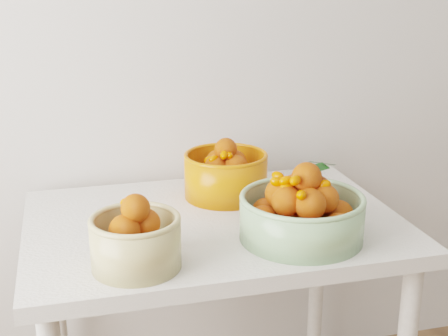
{
  "coord_description": "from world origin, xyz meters",
  "views": [
    {
      "loc": [
        -0.77,
        0.09,
        1.4
      ],
      "look_at": [
        -0.39,
        1.52,
        0.92
      ],
      "focal_mm": 50.0,
      "sensor_mm": 36.0,
      "label": 1
    }
  ],
  "objects_px": {
    "table": "(214,251)",
    "bowl_orange": "(226,174)",
    "bowl_cream": "(136,240)",
    "bowl_green": "(301,212)"
  },
  "relations": [
    {
      "from": "table",
      "to": "bowl_cream",
      "type": "distance_m",
      "value": 0.37
    },
    {
      "from": "table",
      "to": "bowl_cream",
      "type": "xyz_separation_m",
      "value": [
        -0.24,
        -0.23,
        0.16
      ]
    },
    {
      "from": "table",
      "to": "bowl_orange",
      "type": "distance_m",
      "value": 0.24
    },
    {
      "from": "table",
      "to": "bowl_green",
      "type": "xyz_separation_m",
      "value": [
        0.18,
        -0.17,
        0.17
      ]
    },
    {
      "from": "bowl_cream",
      "to": "bowl_green",
      "type": "xyz_separation_m",
      "value": [
        0.42,
        0.05,
        0.0
      ]
    },
    {
      "from": "bowl_cream",
      "to": "bowl_green",
      "type": "bearing_deg",
      "value": 7.28
    },
    {
      "from": "table",
      "to": "bowl_green",
      "type": "relative_size",
      "value": 2.54
    },
    {
      "from": "bowl_cream",
      "to": "bowl_orange",
      "type": "distance_m",
      "value": 0.5
    },
    {
      "from": "bowl_cream",
      "to": "bowl_green",
      "type": "relative_size",
      "value": 0.67
    },
    {
      "from": "bowl_cream",
      "to": "table",
      "type": "bearing_deg",
      "value": 43.94
    }
  ]
}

